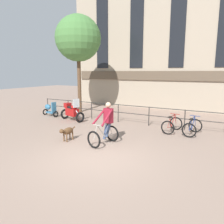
{
  "coord_description": "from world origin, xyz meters",
  "views": [
    {
      "loc": [
        3.91,
        -5.85,
        2.9
      ],
      "look_at": [
        -0.98,
        2.86,
        1.05
      ],
      "focal_mm": 35.0,
      "sensor_mm": 36.0,
      "label": 1
    }
  ],
  "objects_px": {
    "parked_bicycle_near_lamp": "(172,125)",
    "parked_scooter": "(50,109)",
    "parked_bicycle_mid_left": "(192,127)",
    "parked_motorcycle": "(72,111)",
    "cyclist_with_bike": "(106,126)",
    "dog": "(67,131)"
  },
  "relations": [
    {
      "from": "cyclist_with_bike",
      "to": "parked_motorcycle",
      "type": "bearing_deg",
      "value": 156.25
    },
    {
      "from": "cyclist_with_bike",
      "to": "parked_bicycle_near_lamp",
      "type": "xyz_separation_m",
      "value": [
        1.91,
        3.08,
        -0.41
      ]
    },
    {
      "from": "parked_bicycle_near_lamp",
      "to": "parked_bicycle_mid_left",
      "type": "xyz_separation_m",
      "value": [
        0.94,
        -0.0,
        0.0
      ]
    },
    {
      "from": "dog",
      "to": "parked_motorcycle",
      "type": "relative_size",
      "value": 0.56
    },
    {
      "from": "parked_motorcycle",
      "to": "parked_scooter",
      "type": "distance_m",
      "value": 2.22
    },
    {
      "from": "dog",
      "to": "parked_scooter",
      "type": "bearing_deg",
      "value": 143.96
    },
    {
      "from": "cyclist_with_bike",
      "to": "dog",
      "type": "xyz_separation_m",
      "value": [
        -1.61,
        -0.47,
        -0.35
      ]
    },
    {
      "from": "dog",
      "to": "parked_bicycle_near_lamp",
      "type": "distance_m",
      "value": 4.99
    },
    {
      "from": "parked_motorcycle",
      "to": "parked_bicycle_mid_left",
      "type": "bearing_deg",
      "value": -72.59
    },
    {
      "from": "cyclist_with_bike",
      "to": "parked_motorcycle",
      "type": "relative_size",
      "value": 0.98
    },
    {
      "from": "parked_motorcycle",
      "to": "parked_scooter",
      "type": "height_order",
      "value": "parked_motorcycle"
    },
    {
      "from": "parked_bicycle_near_lamp",
      "to": "parked_bicycle_mid_left",
      "type": "bearing_deg",
      "value": -172.42
    },
    {
      "from": "cyclist_with_bike",
      "to": "parked_scooter",
      "type": "bearing_deg",
      "value": 163.93
    },
    {
      "from": "cyclist_with_bike",
      "to": "dog",
      "type": "bearing_deg",
      "value": -153.43
    },
    {
      "from": "dog",
      "to": "parked_scooter",
      "type": "distance_m",
      "value": 5.76
    },
    {
      "from": "dog",
      "to": "parked_scooter",
      "type": "xyz_separation_m",
      "value": [
        -4.55,
        3.54,
        0.05
      ]
    },
    {
      "from": "parked_bicycle_near_lamp",
      "to": "parked_scooter",
      "type": "distance_m",
      "value": 8.07
    },
    {
      "from": "dog",
      "to": "parked_bicycle_near_lamp",
      "type": "height_order",
      "value": "parked_bicycle_near_lamp"
    },
    {
      "from": "dog",
      "to": "parked_scooter",
      "type": "relative_size",
      "value": 0.72
    },
    {
      "from": "parked_bicycle_mid_left",
      "to": "parked_scooter",
      "type": "distance_m",
      "value": 9.01
    },
    {
      "from": "parked_motorcycle",
      "to": "parked_bicycle_near_lamp",
      "type": "distance_m",
      "value": 5.9
    },
    {
      "from": "parked_motorcycle",
      "to": "dog",
      "type": "bearing_deg",
      "value": -129.04
    }
  ]
}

